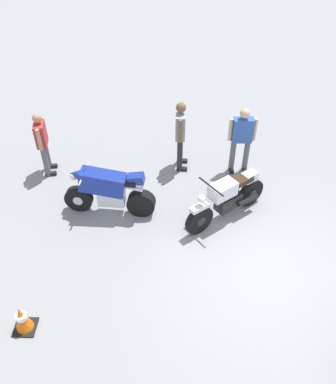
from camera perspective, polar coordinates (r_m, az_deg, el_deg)
name	(u,v)px	position (r m, az deg, el deg)	size (l,w,h in m)	color
ground_plane	(264,268)	(7.93, 13.29, -10.40)	(40.00, 40.00, 0.00)	gray
motorcycle_silver_cruiser	(227,198)	(8.42, 8.36, -0.89)	(1.73, 1.37, 1.09)	black
motorcycle_blue_sportbike	(108,190)	(8.51, -8.44, 0.26)	(1.96, 0.70, 1.14)	black
person_in_red_shirt	(42,141)	(9.84, -17.27, 6.91)	(0.36, 0.63, 1.58)	#59595B
person_in_blue_shirt	(242,137)	(9.59, 10.34, 7.67)	(0.65, 0.32, 1.67)	#59595B
person_in_gray_shirt	(181,132)	(9.54, 1.77, 8.50)	(0.31, 0.67, 1.73)	#262628
traffic_cone	(22,319)	(7.17, -19.84, -16.41)	(0.36, 0.36, 0.53)	black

